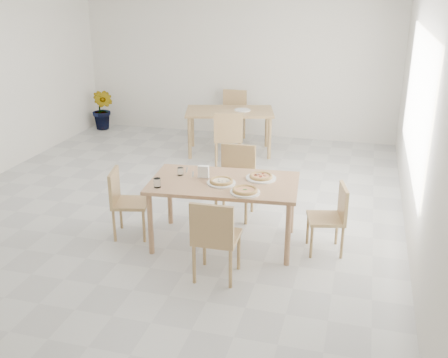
% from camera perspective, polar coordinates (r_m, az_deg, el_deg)
% --- Properties ---
extents(room, '(7.28, 7.00, 7.00)m').
position_cam_1_polar(room, '(6.64, 20.28, 8.04)').
color(room, beige).
rests_on(room, ground).
extents(main_table, '(1.70, 1.06, 0.75)m').
position_cam_1_polar(main_table, '(5.79, 0.00, -0.95)').
color(main_table, tan).
rests_on(main_table, ground).
extents(chair_south, '(0.44, 0.44, 0.87)m').
position_cam_1_polar(chair_south, '(5.12, -1.03, -6.10)').
color(chair_south, tan).
rests_on(chair_south, ground).
extents(chair_north, '(0.45, 0.45, 0.90)m').
position_cam_1_polar(chair_north, '(6.59, 1.34, 0.36)').
color(chair_north, tan).
rests_on(chair_north, ground).
extents(chair_west, '(0.48, 0.48, 0.81)m').
position_cam_1_polar(chair_west, '(6.16, -10.83, -2.07)').
color(chair_west, tan).
rests_on(chair_west, ground).
extents(chair_east, '(0.46, 0.46, 0.77)m').
position_cam_1_polar(chair_east, '(5.81, 11.76, -3.75)').
color(chair_east, tan).
rests_on(chair_east, ground).
extents(plate_margherita, '(0.31, 0.31, 0.02)m').
position_cam_1_polar(plate_margherita, '(5.45, 2.30, -1.44)').
color(plate_margherita, white).
rests_on(plate_margherita, main_table).
extents(plate_mushroom, '(0.31, 0.31, 0.02)m').
position_cam_1_polar(plate_mushroom, '(5.69, -0.29, -0.43)').
color(plate_mushroom, white).
rests_on(plate_mushroom, main_table).
extents(plate_pepperoni, '(0.34, 0.34, 0.02)m').
position_cam_1_polar(plate_pepperoni, '(5.85, 4.04, 0.10)').
color(plate_pepperoni, white).
rests_on(plate_pepperoni, main_table).
extents(pizza_margherita, '(0.30, 0.30, 0.03)m').
position_cam_1_polar(pizza_margherita, '(5.44, 2.30, -1.22)').
color(pizza_margherita, tan).
rests_on(pizza_margherita, plate_margherita).
extents(pizza_mushroom, '(0.32, 0.32, 0.03)m').
position_cam_1_polar(pizza_mushroom, '(5.69, -0.29, -0.22)').
color(pizza_mushroom, tan).
rests_on(pizza_mushroom, plate_mushroom).
extents(pizza_pepperoni, '(0.31, 0.31, 0.03)m').
position_cam_1_polar(pizza_pepperoni, '(5.84, 4.05, 0.31)').
color(pizza_pepperoni, tan).
rests_on(pizza_pepperoni, plate_pepperoni).
extents(tumbler_a, '(0.08, 0.08, 0.10)m').
position_cam_1_polar(tumbler_a, '(5.63, -7.29, -0.42)').
color(tumbler_a, white).
rests_on(tumbler_a, main_table).
extents(tumbler_b, '(0.07, 0.07, 0.09)m').
position_cam_1_polar(tumbler_b, '(5.96, -4.76, 0.83)').
color(tumbler_b, white).
rests_on(tumbler_b, main_table).
extents(napkin_holder, '(0.13, 0.07, 0.15)m').
position_cam_1_polar(napkin_holder, '(5.84, -2.25, 0.75)').
color(napkin_holder, silver).
rests_on(napkin_holder, main_table).
extents(fork_a, '(0.07, 0.19, 0.01)m').
position_cam_1_polar(fork_a, '(5.97, -3.40, 0.51)').
color(fork_a, silver).
rests_on(fork_a, main_table).
extents(fork_b, '(0.06, 0.18, 0.01)m').
position_cam_1_polar(fork_b, '(6.12, -4.06, 1.00)').
color(fork_b, silver).
rests_on(fork_b, main_table).
extents(second_table, '(1.64, 1.19, 0.75)m').
position_cam_1_polar(second_table, '(9.02, 0.61, 6.96)').
color(second_table, tan).
rests_on(second_table, ground).
extents(chair_back_s, '(0.55, 0.55, 0.91)m').
position_cam_1_polar(chair_back_s, '(8.31, 0.46, 4.79)').
color(chair_back_s, tan).
rests_on(chair_back_s, ground).
extents(chair_back_n, '(0.47, 0.47, 0.92)m').
position_cam_1_polar(chair_back_n, '(9.85, 0.99, 7.35)').
color(chair_back_n, tan).
rests_on(chair_back_n, ground).
extents(plate_empty, '(0.27, 0.27, 0.02)m').
position_cam_1_polar(plate_empty, '(8.99, 2.02, 7.51)').
color(plate_empty, white).
rests_on(plate_empty, second_table).
extents(potted_plant, '(0.53, 0.46, 0.82)m').
position_cam_1_polar(potted_plant, '(10.82, -13.04, 7.39)').
color(potted_plant, '#376A1F').
rests_on(potted_plant, ground).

